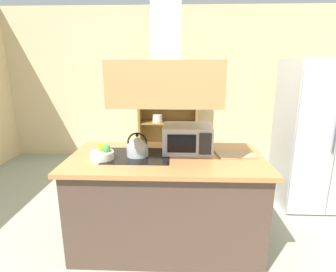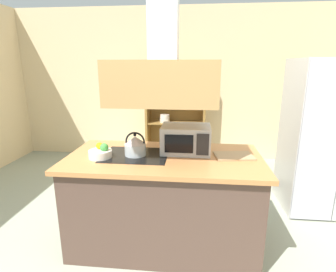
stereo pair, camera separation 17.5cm
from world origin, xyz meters
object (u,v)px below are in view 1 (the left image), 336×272
object	(u,v)px
dish_cabinet	(168,118)
kettle	(137,146)
cutting_board	(235,155)
refrigerator	(320,134)
fruit_bowl	(103,154)
microwave	(187,139)

from	to	relation	value
dish_cabinet	kettle	xyz separation A→B (m)	(-0.19, -2.46, 0.22)
kettle	cutting_board	distance (m)	0.91
refrigerator	fruit_bowl	world-z (taller)	refrigerator
refrigerator	kettle	world-z (taller)	refrigerator
cutting_board	fruit_bowl	size ratio (longest dim) A/B	1.63
kettle	microwave	size ratio (longest dim) A/B	0.48
refrigerator	cutting_board	size ratio (longest dim) A/B	5.26
dish_cabinet	fruit_bowl	world-z (taller)	dish_cabinet
dish_cabinet	cutting_board	world-z (taller)	dish_cabinet
cutting_board	fruit_bowl	bearing A→B (deg)	-173.29
dish_cabinet	refrigerator	bearing A→B (deg)	-39.48
kettle	fruit_bowl	bearing A→B (deg)	-161.96
refrigerator	cutting_board	distance (m)	1.46
refrigerator	kettle	distance (m)	2.28
refrigerator	microwave	size ratio (longest dim) A/B	3.89
cutting_board	fruit_bowl	world-z (taller)	fruit_bowl
kettle	cutting_board	size ratio (longest dim) A/B	0.65
refrigerator	microwave	bearing A→B (deg)	-155.44
kettle	fruit_bowl	size ratio (longest dim) A/B	1.06
refrigerator	fruit_bowl	distance (m)	2.59
cutting_board	fruit_bowl	xyz separation A→B (m)	(-1.20, -0.14, 0.04)
kettle	microwave	world-z (taller)	microwave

